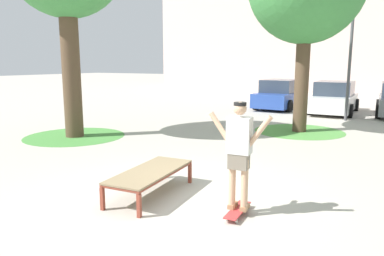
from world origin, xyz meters
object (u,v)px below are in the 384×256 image
Objects in this scene: skateboard at (238,210)px; car_white at (334,98)px; skater at (239,149)px; skate_box at (150,173)px; car_blue at (281,95)px; light_post at (352,25)px.

car_white reaches higher than skateboard.
skateboard is at bearing -85.65° from skater.
skate_box is 2.41× the size of skateboard.
car_white is at bearing 93.00° from skater.
skater is 0.40× the size of car_blue.
skate_box is at bearing 178.60° from skateboard.
skateboard is at bearing -1.40° from skate_box.
light_post is at bearing 89.34° from skater.
skateboard is 0.14× the size of light_post.
car_white is at bearing 93.00° from skateboard.
light_post is (1.84, 11.09, 3.41)m from skate_box.
car_blue is (-3.43, 13.84, -0.38)m from skater.
skate_box is 1.16× the size of skater.
skate_box is 1.74m from skateboard.
skateboard is (1.71, -0.04, -0.34)m from skate_box.
car_blue is 5.46m from light_post.
car_blue is (-3.43, 13.84, 0.61)m from skateboard.
skater is at bearing -76.09° from car_blue.
car_white is (2.73, -0.51, 0.00)m from car_blue.
car_blue is at bearing 103.91° from skater.
light_post is at bearing -69.43° from car_white.
car_blue is (-1.72, 13.80, 0.28)m from skate_box.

